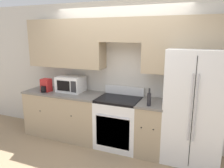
{
  "coord_description": "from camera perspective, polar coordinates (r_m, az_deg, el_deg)",
  "views": [
    {
      "loc": [
        1.43,
        -3.15,
        2.02
      ],
      "look_at": [
        0.0,
        0.31,
        1.16
      ],
      "focal_mm": 35.0,
      "sensor_mm": 36.0,
      "label": 1
    }
  ],
  "objects": [
    {
      "name": "lower_cabinets_left",
      "position": [
        4.53,
        -12.19,
        -7.57
      ],
      "size": [
        1.58,
        0.64,
        0.91
      ],
      "color": "tan",
      "rests_on": "ground_plane"
    },
    {
      "name": "bottle",
      "position": [
        3.49,
        9.65,
        -3.89
      ],
      "size": [
        0.06,
        0.06,
        0.28
      ],
      "color": "black",
      "rests_on": "lower_cabinets_right"
    },
    {
      "name": "microwave",
      "position": [
        4.37,
        -10.75,
        -0.01
      ],
      "size": [
        0.51,
        0.37,
        0.3
      ],
      "color": "white",
      "rests_on": "lower_cabinets_left"
    },
    {
      "name": "refrigerator",
      "position": [
        3.7,
        20.58,
        -5.43
      ],
      "size": [
        0.86,
        0.79,
        1.81
      ],
      "color": "white",
      "rests_on": "ground_plane"
    },
    {
      "name": "ground_plane",
      "position": [
        4.01,
        -1.77,
        -17.28
      ],
      "size": [
        12.0,
        12.0,
        0.0
      ],
      "primitive_type": "plane",
      "color": "#937A5B"
    },
    {
      "name": "oven_range",
      "position": [
        4.01,
        1.79,
        -9.91
      ],
      "size": [
        0.76,
        0.65,
        1.07
      ],
      "color": "white",
      "rests_on": "ground_plane"
    },
    {
      "name": "wall_back",
      "position": [
        4.03,
        1.35,
        6.18
      ],
      "size": [
        8.0,
        0.39,
        2.6
      ],
      "color": "beige",
      "rests_on": "ground_plane"
    },
    {
      "name": "electric_kettle",
      "position": [
        4.49,
        -16.89,
        -0.42
      ],
      "size": [
        0.18,
        0.22,
        0.25
      ],
      "color": "#B22323",
      "rests_on": "lower_cabinets_left"
    },
    {
      "name": "lower_cabinets_right",
      "position": [
        3.86,
        10.22,
        -11.13
      ],
      "size": [
        0.45,
        0.64,
        0.91
      ],
      "color": "tan",
      "rests_on": "ground_plane"
    }
  ]
}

